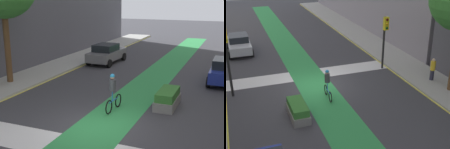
{
  "view_description": "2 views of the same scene",
  "coord_description": "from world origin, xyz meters",
  "views": [
    {
      "loc": [
        5.2,
        -10.88,
        5.37
      ],
      "look_at": [
        -0.82,
        3.71,
        1.32
      ],
      "focal_mm": 49.48,
      "sensor_mm": 36.0,
      "label": 1
    },
    {
      "loc": [
        5.2,
        18.27,
        8.9
      ],
      "look_at": [
        -0.76,
        1.94,
        1.45
      ],
      "focal_mm": 49.24,
      "sensor_mm": 36.0,
      "label": 2
    }
  ],
  "objects": [
    {
      "name": "bike_lane_paint",
      "position": [
        0.21,
        0.0,
        0.0
      ],
      "size": [
        2.4,
        60.0,
        0.01
      ],
      "primitive_type": "cube",
      "color": "#2D8C47",
      "rests_on": "ground_plane"
    },
    {
      "name": "crosswalk_band",
      "position": [
        0.0,
        -2.0,
        0.0
      ],
      "size": [
        12.0,
        1.8,
        0.01
      ],
      "primitive_type": "cube",
      "color": "silver",
      "rests_on": "ground_plane"
    },
    {
      "name": "ground_plane",
      "position": [
        0.0,
        0.0,
        0.0
      ],
      "size": [
        120.0,
        120.0,
        0.0
      ],
      "primitive_type": "plane",
      "color": "#38383D"
    },
    {
      "name": "median_planter",
      "position": [
        2.21,
        3.62,
        0.4
      ],
      "size": [
        0.95,
        2.23,
        0.85
      ],
      "color": "slate",
      "rests_on": "ground_plane"
    },
    {
      "name": "cyclist_in_lane",
      "position": [
        -0.06,
        1.99,
        0.97
      ],
      "size": [
        0.32,
        1.73,
        1.86
      ],
      "color": "black",
      "rests_on": "ground_plane"
    },
    {
      "name": "car_grey_left_far",
      "position": [
        -4.68,
        11.89,
        0.8
      ],
      "size": [
        2.14,
        4.26,
        1.57
      ],
      "color": "slate",
      "rests_on": "ground_plane"
    }
  ]
}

